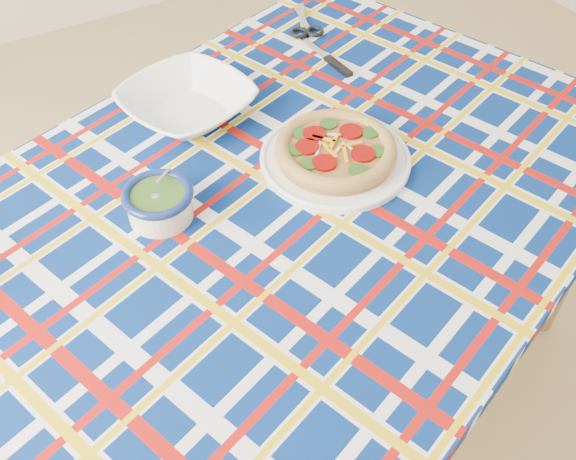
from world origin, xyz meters
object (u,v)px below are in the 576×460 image
main_focaccia_plate (336,150)px  serving_bowl (187,103)px  pesto_bowl (159,201)px  dining_table (262,240)px

main_focaccia_plate → serving_bowl: 0.32m
pesto_bowl → serving_bowl: (0.16, 0.24, -0.01)m
pesto_bowl → serving_bowl: pesto_bowl is taller
pesto_bowl → main_focaccia_plate: bearing=-5.5°
main_focaccia_plate → pesto_bowl: 0.34m
dining_table → main_focaccia_plate: main_focaccia_plate is taller
main_focaccia_plate → pesto_bowl: size_ratio=2.40×
dining_table → main_focaccia_plate: (0.18, 0.05, 0.10)m
dining_table → main_focaccia_plate: size_ratio=5.89×
dining_table → pesto_bowl: bearing=133.9°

